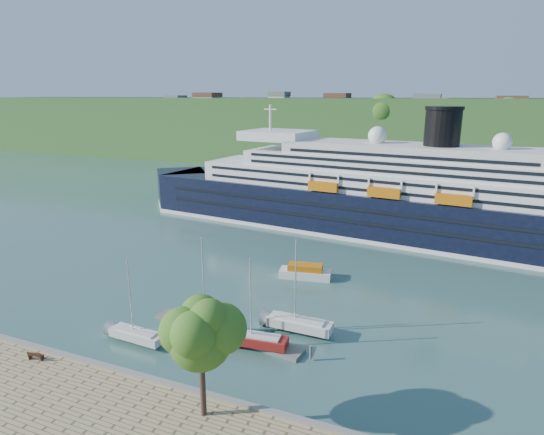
% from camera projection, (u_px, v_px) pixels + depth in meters
% --- Properties ---
extents(ground, '(400.00, 400.00, 0.00)m').
position_uv_depth(ground, '(162.00, 391.00, 39.49)').
color(ground, '#325A57').
rests_on(ground, ground).
extents(far_hillside, '(400.00, 50.00, 24.00)m').
position_uv_depth(far_hillside, '(396.00, 132.00, 165.89)').
color(far_hillside, '#305823').
rests_on(far_hillside, ground).
extents(quay_coping, '(220.00, 0.50, 0.30)m').
position_uv_depth(quay_coping, '(160.00, 381.00, 39.01)').
color(quay_coping, slate).
rests_on(quay_coping, promenade).
extents(cruise_ship, '(104.63, 26.78, 23.26)m').
position_uv_depth(cruise_ship, '(375.00, 171.00, 82.33)').
color(cruise_ship, black).
rests_on(cruise_ship, ground).
extents(park_bench, '(1.58, 0.92, 0.95)m').
position_uv_depth(park_bench, '(36.00, 355.00, 42.33)').
color(park_bench, '#462514').
rests_on(park_bench, promenade).
extents(promenade_tree, '(6.43, 6.43, 10.65)m').
position_uv_depth(promenade_tree, '(201.00, 353.00, 33.78)').
color(promenade_tree, '#315B17').
rests_on(promenade_tree, promenade).
extents(floating_pontoon, '(18.31, 4.54, 0.40)m').
position_uv_depth(floating_pontoon, '(225.00, 333.00, 48.83)').
color(floating_pontoon, slate).
rests_on(floating_pontoon, ground).
extents(sailboat_white_near, '(6.83, 2.21, 8.72)m').
position_uv_depth(sailboat_white_near, '(134.00, 304.00, 46.09)').
color(sailboat_white_near, silver).
rests_on(sailboat_white_near, ground).
extents(sailboat_red, '(7.37, 2.73, 9.30)m').
position_uv_depth(sailboat_red, '(255.00, 306.00, 44.99)').
color(sailboat_red, maroon).
rests_on(sailboat_red, ground).
extents(sailboat_white_far, '(7.83, 2.25, 10.09)m').
position_uv_depth(sailboat_white_far, '(300.00, 290.00, 47.92)').
color(sailboat_white_far, silver).
rests_on(sailboat_white_far, ground).
extents(tender_launch, '(7.58, 3.69, 2.01)m').
position_uv_depth(tender_launch, '(305.00, 271.00, 63.84)').
color(tender_launch, '#C3640B').
rests_on(tender_launch, ground).
extents(sailboat_extra, '(8.39, 4.53, 10.45)m').
position_uv_depth(sailboat_extra, '(209.00, 290.00, 47.51)').
color(sailboat_extra, silver).
rests_on(sailboat_extra, ground).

